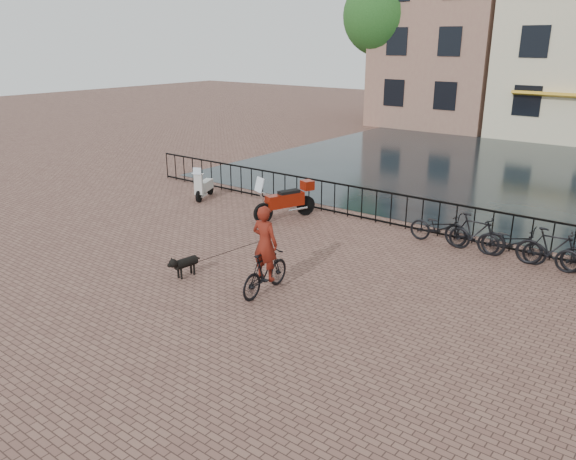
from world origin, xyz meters
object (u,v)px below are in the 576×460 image
Objects in this scene: scooter at (204,181)px; dog at (186,265)px; motorcycle at (285,196)px; cyclist at (265,255)px.

dog is at bearing -72.05° from scooter.
cyclist is at bearing -36.44° from motorcycle.
cyclist is 5.38m from motorcycle.
motorcycle is at bearing 106.94° from dog.
motorcycle reaches higher than scooter.
dog is 6.91m from scooter.
scooter is (-4.63, 5.12, 0.35)m from dog.
motorcycle is 3.72m from scooter.
scooter is at bearing 138.55° from dog.
dog is at bearing 8.03° from cyclist.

